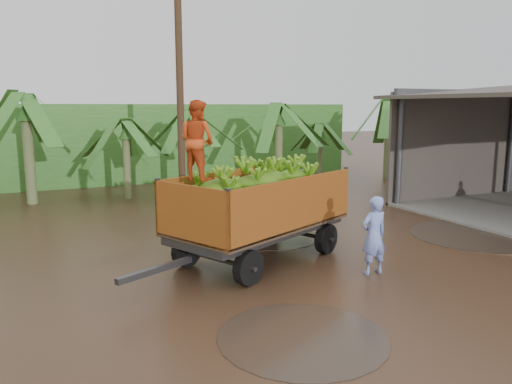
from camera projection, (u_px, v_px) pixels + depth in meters
ground at (383, 274)px, 10.56m from camera, size 100.00×100.00×0.00m
hedge_north at (131, 143)px, 23.68m from camera, size 22.00×3.00×3.60m
banana_trailer at (258, 204)px, 11.32m from camera, size 5.91×3.69×3.64m
man_blue at (374, 235)px, 10.45m from camera, size 0.61×0.40×1.68m
utility_pole at (180, 88)px, 16.45m from camera, size 1.20×0.24×8.09m
banana_plants at (90, 169)px, 13.73m from camera, size 24.39×21.15×4.08m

